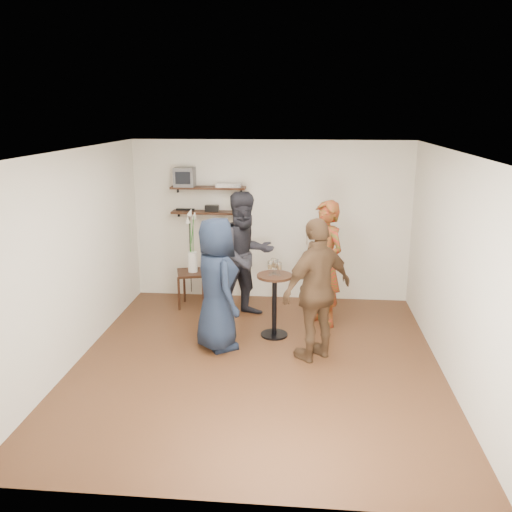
{
  "coord_description": "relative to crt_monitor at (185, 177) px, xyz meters",
  "views": [
    {
      "loc": [
        0.55,
        -6.14,
        3.05
      ],
      "look_at": [
        -0.05,
        0.4,
        1.27
      ],
      "focal_mm": 38.0,
      "sensor_mm": 36.0,
      "label": 1
    }
  ],
  "objects": [
    {
      "name": "dvd_deck",
      "position": [
        0.71,
        0.0,
        -0.12
      ],
      "size": [
        0.4,
        0.24,
        0.06
      ],
      "primitive_type": "cube",
      "color": "silver",
      "rests_on": "shelf_upper"
    },
    {
      "name": "room",
      "position": [
        1.37,
        -2.38,
        -0.72
      ],
      "size": [
        4.58,
        5.08,
        2.68
      ],
      "color": "#442816",
      "rests_on": "ground"
    },
    {
      "name": "wine_glass_fl",
      "position": [
        1.47,
        -1.54,
        -0.99
      ],
      "size": [
        0.07,
        0.07,
        0.2
      ],
      "color": "silver",
      "rests_on": "drinks_table"
    },
    {
      "name": "wine_glass_br",
      "position": [
        1.55,
        -1.51,
        -0.98
      ],
      "size": [
        0.07,
        0.07,
        0.22
      ],
      "color": "silver",
      "rests_on": "drinks_table"
    },
    {
      "name": "person_navy",
      "position": [
        0.81,
        -1.95,
        -1.14
      ],
      "size": [
        0.92,
        1.02,
        1.75
      ],
      "primitive_type": "imported",
      "rotation": [
        0.0,
        0.0,
        2.11
      ],
      "color": "#151D30",
      "rests_on": "room"
    },
    {
      "name": "shelf_upper",
      "position": [
        0.37,
        0.0,
        -0.17
      ],
      "size": [
        1.2,
        0.25,
        0.04
      ],
      "primitive_type": "cube",
      "color": "black",
      "rests_on": "room"
    },
    {
      "name": "drinks_table",
      "position": [
        1.54,
        -1.51,
        -1.45
      ],
      "size": [
        0.49,
        0.49,
        0.89
      ],
      "color": "black",
      "rests_on": "room"
    },
    {
      "name": "vase_lilies",
      "position": [
        0.18,
        -0.45,
        -1.11
      ],
      "size": [
        0.2,
        0.21,
        1.04
      ],
      "rotation": [
        0.0,
        0.0,
        0.26
      ],
      "color": "white",
      "rests_on": "side_table"
    },
    {
      "name": "radio",
      "position": [
        0.43,
        0.0,
        -0.5
      ],
      "size": [
        0.22,
        0.1,
        0.1
      ],
      "primitive_type": "cube",
      "color": "black",
      "rests_on": "shelf_lower"
    },
    {
      "name": "person_brown",
      "position": [
        2.1,
        -2.15,
        -1.11
      ],
      "size": [
        1.09,
        1.03,
        1.81
      ],
      "primitive_type": "imported",
      "rotation": [
        0.0,
        0.0,
        3.86
      ],
      "color": "#4B3320",
      "rests_on": "room"
    },
    {
      "name": "crt_monitor",
      "position": [
        0.0,
        0.0,
        0.0
      ],
      "size": [
        0.32,
        0.3,
        0.3
      ],
      "primitive_type": "cube",
      "color": "#59595B",
      "rests_on": "shelf_upper"
    },
    {
      "name": "side_table",
      "position": [
        0.18,
        -0.45,
        -1.53
      ],
      "size": [
        0.59,
        0.59,
        0.58
      ],
      "rotation": [
        0.0,
        0.0,
        0.26
      ],
      "color": "black",
      "rests_on": "room"
    },
    {
      "name": "power_strip",
      "position": [
        -0.02,
        0.05,
        -0.54
      ],
      "size": [
        0.3,
        0.05,
        0.03
      ],
      "primitive_type": "cube",
      "color": "black",
      "rests_on": "shelf_lower"
    },
    {
      "name": "shelf_lower",
      "position": [
        0.37,
        0.0,
        -0.57
      ],
      "size": [
        1.2,
        0.25,
        0.04
      ],
      "primitive_type": "cube",
      "color": "black",
      "rests_on": "room"
    },
    {
      "name": "person_dark",
      "position": [
        1.06,
        -0.8,
        -1.06
      ],
      "size": [
        1.17,
        1.12,
        1.91
      ],
      "primitive_type": "imported",
      "rotation": [
        0.0,
        0.0,
        0.6
      ],
      "color": "black",
      "rests_on": "room"
    },
    {
      "name": "wine_glass_bl",
      "position": [
        1.51,
        -1.44,
        -0.99
      ],
      "size": [
        0.07,
        0.07,
        0.21
      ],
      "color": "silver",
      "rests_on": "drinks_table"
    },
    {
      "name": "wine_glass_fr",
      "position": [
        1.6,
        -1.53,
        -1.0
      ],
      "size": [
        0.06,
        0.06,
        0.19
      ],
      "color": "silver",
      "rests_on": "drinks_table"
    },
    {
      "name": "person_plaid",
      "position": [
        2.23,
        -1.01,
        -1.1
      ],
      "size": [
        0.75,
        0.8,
        1.83
      ],
      "primitive_type": "imported",
      "rotation": [
        0.0,
        0.0,
        -0.94
      ],
      "color": "red",
      "rests_on": "room"
    }
  ]
}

